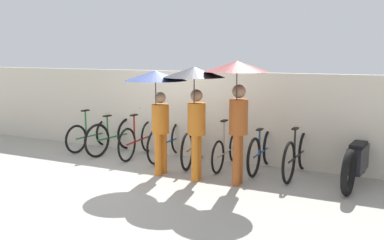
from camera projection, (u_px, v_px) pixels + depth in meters
name	position (u px, v px, depth m)	size (l,w,h in m)	color
ground_plane	(141.00, 181.00, 7.67)	(30.00, 30.00, 0.00)	#9E998E
back_wall	(191.00, 114.00, 9.36)	(13.94, 0.12, 1.88)	beige
parked_bicycle_0	(92.00, 135.00, 10.14)	(0.44, 1.62, 1.03)	black
parked_bicycle_1	(114.00, 136.00, 9.76)	(0.44, 1.76, 1.10)	black
parked_bicycle_2	(138.00, 139.00, 9.44)	(0.44, 1.72, 1.03)	black
parked_bicycle_3	(168.00, 141.00, 9.22)	(0.44, 1.80, 1.00)	black
parked_bicycle_4	(195.00, 145.00, 8.82)	(0.47, 1.80, 1.08)	black
parked_bicycle_5	(227.00, 150.00, 8.54)	(0.44, 1.63, 1.10)	black
parked_bicycle_6	(262.00, 151.00, 8.30)	(0.44, 1.73, 1.02)	black
parked_bicycle_7	(297.00, 155.00, 7.93)	(0.44, 1.83, 1.00)	black
pedestrian_leading	(157.00, 90.00, 7.76)	(1.13, 1.13, 1.96)	#C66B1E
pedestrian_center	(195.00, 90.00, 7.39)	(1.06, 1.06, 2.04)	#C66B1E
pedestrian_trailing	(237.00, 86.00, 7.12)	(1.09, 1.09, 2.15)	#9E4C1E
motorcycle	(358.00, 161.00, 7.42)	(0.58, 2.17, 0.94)	black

